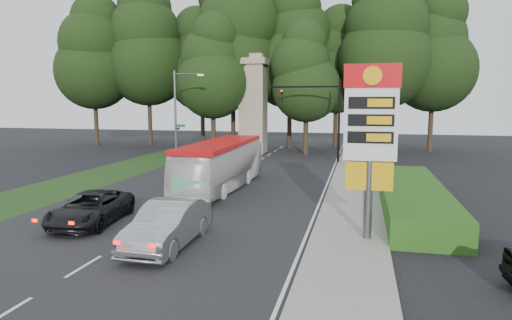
% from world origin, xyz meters
% --- Properties ---
extents(ground, '(120.00, 120.00, 0.00)m').
position_xyz_m(ground, '(0.00, 0.00, 0.00)').
color(ground, black).
rests_on(ground, ground).
extents(road_surface, '(14.00, 80.00, 0.02)m').
position_xyz_m(road_surface, '(0.00, 12.00, 0.01)').
color(road_surface, black).
rests_on(road_surface, ground).
extents(sidewalk_right, '(3.00, 80.00, 0.12)m').
position_xyz_m(sidewalk_right, '(8.50, 12.00, 0.06)').
color(sidewalk_right, gray).
rests_on(sidewalk_right, ground).
extents(grass_verge_left, '(5.00, 50.00, 0.02)m').
position_xyz_m(grass_verge_left, '(-9.50, 18.00, 0.01)').
color(grass_verge_left, '#193814').
rests_on(grass_verge_left, ground).
extents(hedge, '(3.00, 14.00, 1.20)m').
position_xyz_m(hedge, '(11.50, 8.00, 0.60)').
color(hedge, '#254C14').
rests_on(hedge, ground).
extents(gas_station_pylon, '(2.10, 0.45, 6.85)m').
position_xyz_m(gas_station_pylon, '(9.20, 1.99, 4.45)').
color(gas_station_pylon, '#59595E').
rests_on(gas_station_pylon, ground).
extents(traffic_signal_mast, '(6.10, 0.35, 7.20)m').
position_xyz_m(traffic_signal_mast, '(5.68, 24.00, 4.67)').
color(traffic_signal_mast, black).
rests_on(traffic_signal_mast, ground).
extents(streetlight_signs, '(2.75, 0.98, 8.00)m').
position_xyz_m(streetlight_signs, '(-6.99, 22.01, 4.44)').
color(streetlight_signs, '#59595E').
rests_on(streetlight_signs, ground).
extents(monument, '(3.00, 3.00, 10.05)m').
position_xyz_m(monument, '(-2.00, 30.00, 5.10)').
color(monument, gray).
rests_on(monument, ground).
extents(tree_far_west, '(8.96, 8.96, 17.60)m').
position_xyz_m(tree_far_west, '(-22.00, 33.00, 10.68)').
color(tree_far_west, '#2D2116').
rests_on(tree_far_west, ground).
extents(tree_west_mid, '(9.80, 9.80, 19.25)m').
position_xyz_m(tree_west_mid, '(-16.00, 35.00, 11.69)').
color(tree_west_mid, '#2D2116').
rests_on(tree_west_mid, ground).
extents(tree_west_near, '(8.40, 8.40, 16.50)m').
position_xyz_m(tree_west_near, '(-10.00, 37.00, 10.02)').
color(tree_west_near, '#2D2116').
rests_on(tree_west_near, ground).
extents(tree_center_left, '(10.08, 10.08, 19.80)m').
position_xyz_m(tree_center_left, '(-5.00, 33.00, 12.02)').
color(tree_center_left, '#2D2116').
rests_on(tree_center_left, ground).
extents(tree_center_right, '(9.24, 9.24, 18.15)m').
position_xyz_m(tree_center_right, '(1.00, 35.00, 11.02)').
color(tree_center_right, '#2D2116').
rests_on(tree_center_right, ground).
extents(tree_east_near, '(8.12, 8.12, 15.95)m').
position_xyz_m(tree_east_near, '(6.00, 37.00, 9.68)').
color(tree_east_near, '#2D2116').
rests_on(tree_east_near, ground).
extents(tree_east_mid, '(9.52, 9.52, 18.70)m').
position_xyz_m(tree_east_mid, '(11.00, 33.00, 11.35)').
color(tree_east_mid, '#2D2116').
rests_on(tree_east_mid, ground).
extents(tree_far_east, '(8.68, 8.68, 17.05)m').
position_xyz_m(tree_far_east, '(16.00, 35.00, 10.35)').
color(tree_far_east, '#2D2116').
rests_on(tree_far_east, ground).
extents(tree_monument_left, '(7.28, 7.28, 14.30)m').
position_xyz_m(tree_monument_left, '(-6.00, 29.00, 8.68)').
color(tree_monument_left, '#2D2116').
rests_on(tree_monument_left, ground).
extents(tree_monument_right, '(6.72, 6.72, 13.20)m').
position_xyz_m(tree_monument_right, '(3.50, 29.50, 8.01)').
color(tree_monument_right, '#2D2116').
rests_on(tree_monument_right, ground).
extents(transit_bus, '(2.91, 10.65, 2.94)m').
position_xyz_m(transit_bus, '(0.50, 10.69, 1.47)').
color(transit_bus, white).
rests_on(transit_bus, ground).
extents(sedan_silver, '(1.78, 5.11, 1.68)m').
position_xyz_m(sedan_silver, '(1.86, -0.39, 0.84)').
color(sedan_silver, '#A7A9AE').
rests_on(sedan_silver, ground).
extents(suv_charcoal, '(2.88, 5.31, 1.41)m').
position_xyz_m(suv_charcoal, '(-2.80, 1.82, 0.71)').
color(suv_charcoal, black).
rests_on(suv_charcoal, ground).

